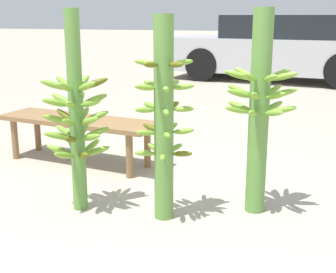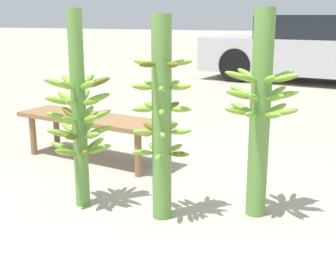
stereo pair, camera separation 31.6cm
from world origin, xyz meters
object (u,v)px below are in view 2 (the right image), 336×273
object	(u,v)px
banana_stalk_center	(162,119)
parked_car	(317,50)
banana_stalk_left	(79,113)
market_bench	(92,122)
banana_stalk_right	(260,112)

from	to	relation	value
banana_stalk_center	parked_car	bearing A→B (deg)	89.16
banana_stalk_left	market_bench	distance (m)	1.12
parked_car	market_bench	bearing A→B (deg)	175.67
banana_stalk_left	market_bench	size ratio (longest dim) A/B	0.87
banana_stalk_left	parked_car	distance (m)	7.37
banana_stalk_center	parked_car	xyz separation A→B (m)	(0.11, 7.30, -0.02)
banana_stalk_left	market_bench	xyz separation A→B (m)	(-0.52, 0.95, -0.31)
banana_stalk_left	market_bench	bearing A→B (deg)	118.52
market_bench	parked_car	xyz separation A→B (m)	(1.23, 6.39, 0.30)
market_bench	parked_car	world-z (taller)	parked_car
market_bench	banana_stalk_left	bearing A→B (deg)	-53.63
banana_stalk_left	banana_stalk_center	distance (m)	0.61
banana_stalk_left	parked_car	bearing A→B (deg)	84.44
banana_stalk_left	banana_stalk_right	xyz separation A→B (m)	(1.17, 0.34, 0.05)
parked_car	banana_stalk_right	bearing A→B (deg)	-169.67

